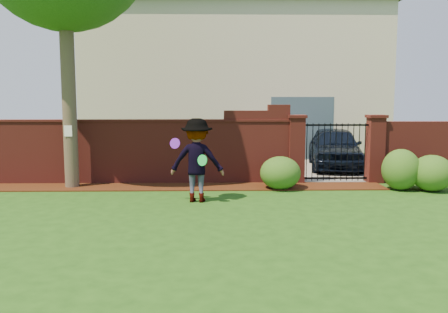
{
  "coord_description": "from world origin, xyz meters",
  "views": [
    {
      "loc": [
        0.11,
        -8.9,
        2.29
      ],
      "look_at": [
        0.34,
        1.4,
        1.05
      ],
      "focal_mm": 37.85,
      "sensor_mm": 36.0,
      "label": 1
    }
  ],
  "objects_px": {
    "man": "(196,160)",
    "car": "(335,148)",
    "frisbee_green": "(202,160)",
    "frisbee_purple": "(175,143)"
  },
  "relations": [
    {
      "from": "frisbee_purple",
      "to": "frisbee_green",
      "type": "height_order",
      "value": "frisbee_purple"
    },
    {
      "from": "frisbee_green",
      "to": "car",
      "type": "bearing_deg",
      "value": 50.93
    },
    {
      "from": "man",
      "to": "frisbee_green",
      "type": "relative_size",
      "value": 7.63
    },
    {
      "from": "man",
      "to": "car",
      "type": "bearing_deg",
      "value": -124.56
    },
    {
      "from": "man",
      "to": "frisbee_green",
      "type": "distance_m",
      "value": 0.31
    },
    {
      "from": "frisbee_purple",
      "to": "car",
      "type": "bearing_deg",
      "value": 45.21
    },
    {
      "from": "frisbee_purple",
      "to": "frisbee_green",
      "type": "distance_m",
      "value": 0.78
    },
    {
      "from": "frisbee_green",
      "to": "man",
      "type": "bearing_deg",
      "value": 116.47
    },
    {
      "from": "car",
      "to": "man",
      "type": "distance_m",
      "value": 6.7
    },
    {
      "from": "frisbee_purple",
      "to": "frisbee_green",
      "type": "bearing_deg",
      "value": -28.82
    }
  ]
}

